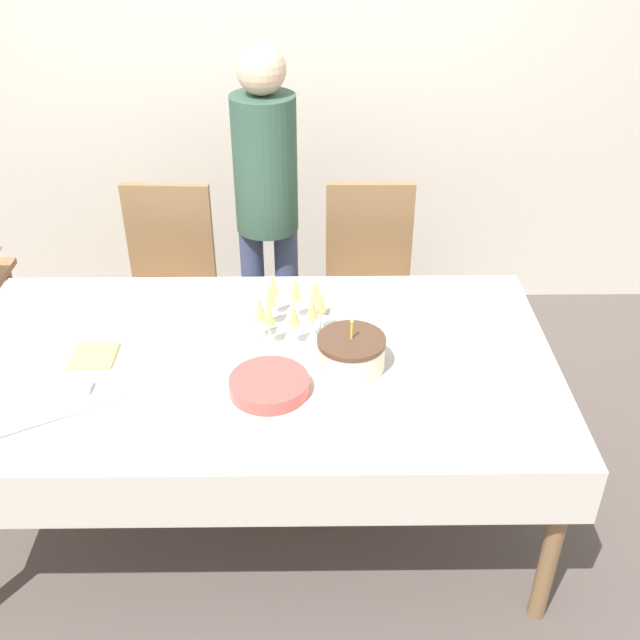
{
  "coord_description": "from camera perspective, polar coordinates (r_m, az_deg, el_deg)",
  "views": [
    {
      "loc": [
        0.2,
        -2.11,
        2.26
      ],
      "look_at": [
        0.23,
        0.05,
        0.86
      ],
      "focal_mm": 42.0,
      "sensor_mm": 36.0,
      "label": 1
    }
  ],
  "objects": [
    {
      "name": "person_standing",
      "position": [
        3.37,
        -4.12,
        9.81
      ],
      "size": [
        0.28,
        0.28,
        1.57
      ],
      "color": "#3F4C72",
      "rests_on": "ground_plane"
    },
    {
      "name": "dining_chair_far_left",
      "position": [
        3.52,
        -11.42,
        2.89
      ],
      "size": [
        0.44,
        0.44,
        0.97
      ],
      "color": "olive",
      "rests_on": "ground_plane"
    },
    {
      "name": "wall_back",
      "position": [
        3.89,
        -3.85,
        19.34
      ],
      "size": [
        8.0,
        0.05,
        2.7
      ],
      "color": "silver",
      "rests_on": "ground_plane"
    },
    {
      "name": "plate_stack_main",
      "position": [
        2.44,
        -3.89,
        -4.96
      ],
      "size": [
        0.26,
        0.26,
        0.05
      ],
      "color": "#CC4C47",
      "rests_on": "dining_table"
    },
    {
      "name": "dining_table",
      "position": [
        2.67,
        -4.91,
        -4.63
      ],
      "size": [
        2.09,
        1.14,
        0.74
      ],
      "color": "silver",
      "rests_on": "ground_plane"
    },
    {
      "name": "birthday_cake",
      "position": [
        2.52,
        2.39,
        -2.51
      ],
      "size": [
        0.23,
        0.23,
        0.19
      ],
      "color": "beige",
      "rests_on": "dining_table"
    },
    {
      "name": "champagne_tray",
      "position": [
        2.68,
        -2.28,
        0.75
      ],
      "size": [
        0.33,
        0.33,
        0.18
      ],
      "color": "silver",
      "rests_on": "dining_table"
    },
    {
      "name": "dining_chair_far_right",
      "position": [
        3.47,
        3.75,
        3.02
      ],
      "size": [
        0.43,
        0.43,
        0.97
      ],
      "color": "olive",
      "rests_on": "ground_plane"
    },
    {
      "name": "ground_plane",
      "position": [
        3.1,
        -4.35,
        -14.03
      ],
      "size": [
        12.0,
        12.0,
        0.0
      ],
      "primitive_type": "plane",
      "color": "#564C47"
    },
    {
      "name": "fork_pile",
      "position": [
        2.59,
        -18.85,
        -4.9
      ],
      "size": [
        0.17,
        0.06,
        0.02
      ],
      "color": "silver",
      "rests_on": "dining_table"
    },
    {
      "name": "napkin_pile",
      "position": [
        2.72,
        -16.87,
        -2.62
      ],
      "size": [
        0.15,
        0.15,
        0.01
      ],
      "color": "#E0D166",
      "rests_on": "dining_table"
    },
    {
      "name": "cake_knife",
      "position": [
        2.43,
        4.74,
        -5.96
      ],
      "size": [
        0.28,
        0.13,
        0.0
      ],
      "color": "silver",
      "rests_on": "dining_table"
    }
  ]
}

